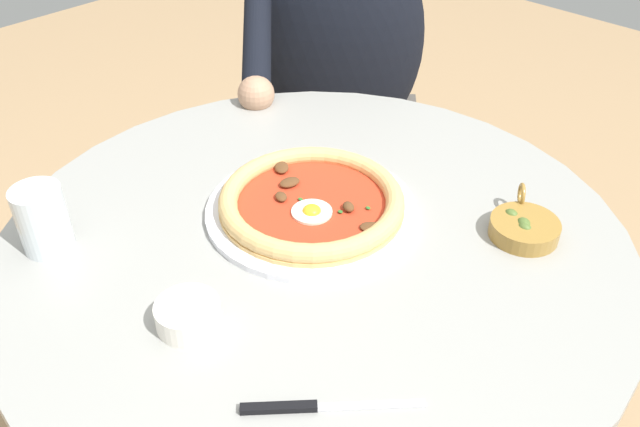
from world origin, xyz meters
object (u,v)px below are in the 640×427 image
olive_pan (524,227)px  dining_table (314,306)px  diner_person (334,116)px  water_glass (44,223)px  ramekin_capers (188,314)px  cafe_chair_diner (338,93)px  pizza_on_plate (312,203)px  steak_knife (305,407)px

olive_pan → dining_table: bearing=43.8°
olive_pan → diner_person: bearing=-26.2°
water_glass → dining_table: bearing=-132.1°
ramekin_capers → cafe_chair_diner: (0.56, -0.88, -0.22)m
ramekin_capers → olive_pan: bearing=-114.9°
pizza_on_plate → steak_knife: size_ratio=2.07×
dining_table → steak_knife: size_ratio=5.93×
diner_person → dining_table: bearing=130.2°
dining_table → ramekin_capers: size_ratio=11.31×
steak_knife → diner_person: size_ratio=0.13×
pizza_on_plate → water_glass: water_glass is taller
steak_knife → dining_table: bearing=-47.5°
steak_knife → diner_person: (0.65, -0.75, -0.19)m
water_glass → diner_person: bearing=-75.8°
olive_pan → pizza_on_plate: bearing=33.9°
pizza_on_plate → ramekin_capers: 0.27m
water_glass → diner_person: diner_person is taller
pizza_on_plate → water_glass: (0.21, 0.31, 0.02)m
ramekin_capers → diner_person: diner_person is taller
water_glass → steak_knife: bearing=-173.3°
steak_knife → olive_pan: (-0.01, -0.43, 0.01)m
steak_knife → cafe_chair_diner: size_ratio=0.18×
cafe_chair_diner → ramekin_capers: bearing=122.4°
pizza_on_plate → olive_pan: olive_pan is taller
pizza_on_plate → steak_knife: bearing=133.3°
diner_person → cafe_chair_diner: size_ratio=1.37×
water_glass → ramekin_capers: bearing=-170.6°
water_glass → steak_knife: 0.45m
pizza_on_plate → water_glass: size_ratio=3.29×
dining_table → diner_person: bearing=-49.8°
dining_table → ramekin_capers: (-0.01, 0.23, 0.16)m
olive_pan → diner_person: 0.77m
cafe_chair_diner → dining_table: bearing=130.1°
pizza_on_plate → steak_knife: 0.35m
water_glass → diner_person: size_ratio=0.08×
olive_pan → diner_person: diner_person is taller
steak_knife → ramekin_capers: 0.19m
steak_knife → cafe_chair_diner: (0.75, -0.87, -0.21)m
pizza_on_plate → diner_person: diner_person is taller
dining_table → olive_pan: 0.34m
steak_knife → ramekin_capers: size_ratio=1.91×
pizza_on_plate → olive_pan: size_ratio=2.86×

